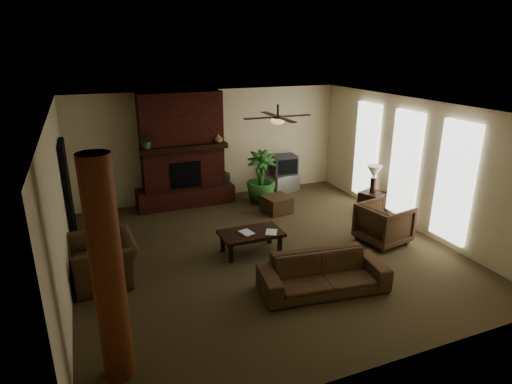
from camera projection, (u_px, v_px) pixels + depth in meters
name	position (u px, v px, depth m)	size (l,w,h in m)	color
room_shell	(264.00, 183.00, 8.00)	(7.00, 7.00, 7.00)	#4C3F26
fireplace	(183.00, 160.00, 10.61)	(2.40, 0.70, 2.80)	#4F1E15
windows	(405.00, 165.00, 9.42)	(0.08, 3.65, 2.35)	white
log_column	(108.00, 274.00, 4.84)	(0.36, 0.36, 2.80)	brown
doorway	(68.00, 194.00, 8.46)	(0.10, 1.00, 2.10)	black
ceiling_fan	(278.00, 119.00, 8.03)	(1.35, 1.35, 0.37)	black
sofa	(324.00, 268.00, 6.98)	(2.09, 0.61, 0.82)	#4C3520
armchair_left	(103.00, 253.00, 7.25)	(1.17, 0.76, 1.02)	#4C3520
armchair_right	(384.00, 222.00, 8.68)	(0.89, 0.83, 0.91)	#4C3520
coffee_table	(251.00, 235.00, 8.28)	(1.20, 0.70, 0.43)	black
ottoman	(277.00, 204.00, 10.34)	(0.60, 0.60, 0.40)	#4C3520
tv_stand	(283.00, 183.00, 11.81)	(0.85, 0.50, 0.50)	#BDBDC0
tv	(284.00, 165.00, 11.65)	(0.68, 0.57, 0.52)	#323234
floor_vase	(224.00, 183.00, 11.15)	(0.34, 0.34, 0.77)	black
floor_plant	(261.00, 188.00, 10.95)	(0.75, 1.33, 0.75)	#2B6126
side_table_left	(101.00, 225.00, 8.96)	(0.50, 0.50, 0.55)	black
lamp_left	(96.00, 192.00, 8.73)	(0.37, 0.37, 0.65)	black
side_table_right	(372.00, 203.00, 10.20)	(0.50, 0.50, 0.55)	black
lamp_right	(374.00, 174.00, 9.97)	(0.38, 0.38, 0.65)	black
mantel_plant	(146.00, 142.00, 9.91)	(0.38, 0.42, 0.33)	#2B6126
mantel_vase	(218.00, 138.00, 10.54)	(0.22, 0.23, 0.22)	#93603B
book_a	(242.00, 228.00, 8.09)	(0.22, 0.03, 0.29)	#999999
book_b	(266.00, 226.00, 8.19)	(0.21, 0.02, 0.29)	#999999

